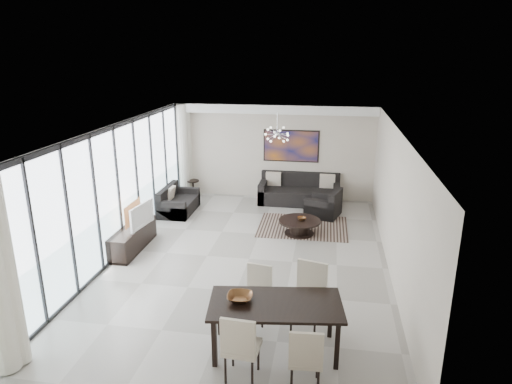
% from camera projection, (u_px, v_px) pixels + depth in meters
% --- Properties ---
extents(room_shell, '(6.00, 9.00, 2.90)m').
position_uv_depth(room_shell, '(270.00, 198.00, 9.60)').
color(room_shell, '#A8A39B').
rests_on(room_shell, ground).
extents(window_wall, '(0.37, 8.95, 2.90)m').
position_uv_depth(window_wall, '(122.00, 190.00, 10.10)').
color(window_wall, silver).
rests_on(window_wall, floor).
extents(soffit, '(5.98, 0.40, 0.26)m').
position_uv_depth(soffit, '(274.00, 109.00, 13.32)').
color(soffit, white).
rests_on(soffit, room_shell).
extents(painting, '(1.68, 0.04, 0.98)m').
position_uv_depth(painting, '(291.00, 146.00, 13.74)').
color(painting, '#A95817').
rests_on(painting, room_shell).
extents(chandelier, '(0.66, 0.66, 0.71)m').
position_uv_depth(chandelier, '(277.00, 134.00, 11.71)').
color(chandelier, silver).
rests_on(chandelier, room_shell).
extents(rug, '(2.31, 1.79, 0.01)m').
position_uv_depth(rug, '(303.00, 227.00, 11.93)').
color(rug, black).
rests_on(rug, floor).
extents(coffee_table, '(1.06, 1.06, 0.37)m').
position_uv_depth(coffee_table, '(299.00, 226.00, 11.41)').
color(coffee_table, black).
rests_on(coffee_table, floor).
extents(bowl_coffee, '(0.25, 0.25, 0.07)m').
position_uv_depth(bowl_coffee, '(302.00, 219.00, 11.37)').
color(bowl_coffee, brown).
rests_on(bowl_coffee, coffee_table).
extents(sofa_main, '(2.39, 0.98, 0.87)m').
position_uv_depth(sofa_main, '(299.00, 193.00, 13.73)').
color(sofa_main, black).
rests_on(sofa_main, floor).
extents(loveseat, '(0.83, 1.47, 0.73)m').
position_uv_depth(loveseat, '(178.00, 204.00, 12.95)').
color(loveseat, black).
rests_on(loveseat, floor).
extents(armchair, '(1.06, 1.09, 0.75)m').
position_uv_depth(armchair, '(324.00, 207.00, 12.65)').
color(armchair, black).
rests_on(armchair, floor).
extents(side_table, '(0.38, 0.38, 0.53)m').
position_uv_depth(side_table, '(193.00, 186.00, 14.30)').
color(side_table, black).
rests_on(side_table, floor).
extents(tv_console, '(0.49, 1.75, 0.55)m').
position_uv_depth(tv_console, '(132.00, 238.00, 10.53)').
color(tv_console, black).
rests_on(tv_console, floor).
extents(television, '(0.26, 0.96, 0.55)m').
position_uv_depth(television, '(138.00, 215.00, 10.41)').
color(television, gray).
rests_on(television, tv_console).
extents(dining_table, '(2.10, 1.24, 0.83)m').
position_uv_depth(dining_table, '(276.00, 308.00, 6.82)').
color(dining_table, black).
rests_on(dining_table, floor).
extents(dining_chair_sw, '(0.52, 0.52, 1.06)m').
position_uv_depth(dining_chair_sw, '(240.00, 344.00, 6.20)').
color(dining_chair_sw, beige).
rests_on(dining_chair_sw, floor).
extents(dining_chair_se, '(0.48, 0.48, 0.98)m').
position_uv_depth(dining_chair_se, '(306.00, 355.00, 6.04)').
color(dining_chair_se, beige).
rests_on(dining_chair_se, floor).
extents(dining_chair_nw, '(0.51, 0.51, 0.96)m').
position_uv_depth(dining_chair_nw, '(258.00, 289.00, 7.75)').
color(dining_chair_nw, beige).
rests_on(dining_chair_nw, floor).
extents(dining_chair_ne, '(0.63, 0.63, 1.12)m').
position_uv_depth(dining_chair_ne, '(310.00, 290.00, 7.51)').
color(dining_chair_ne, beige).
rests_on(dining_chair_ne, floor).
extents(bowl_dining, '(0.41, 0.41, 0.09)m').
position_uv_depth(bowl_dining, '(240.00, 297.00, 6.86)').
color(bowl_dining, brown).
rests_on(bowl_dining, dining_table).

